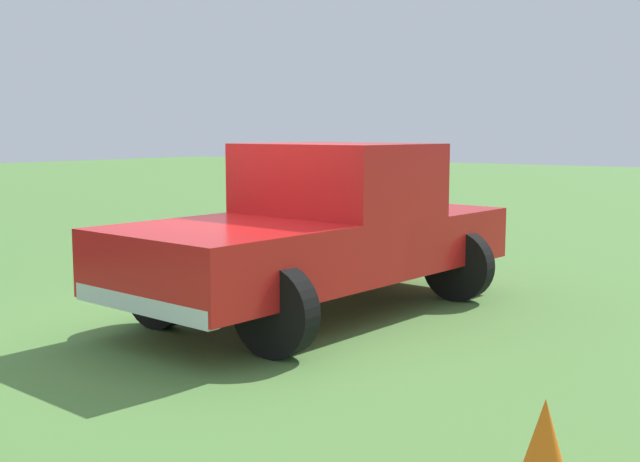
# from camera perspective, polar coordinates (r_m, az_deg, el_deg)

# --- Properties ---
(ground_plane) EXTENTS (80.00, 80.00, 0.00)m
(ground_plane) POSITION_cam_1_polar(r_m,az_deg,el_deg) (8.19, -5.52, -6.68)
(ground_plane) COLOR #54843D
(pickup_truck) EXTENTS (2.68, 4.96, 1.84)m
(pickup_truck) POSITION_cam_1_polar(r_m,az_deg,el_deg) (8.53, 0.54, 0.47)
(pickup_truck) COLOR black
(pickup_truck) RESTS_ON ground_plane
(traffic_cone) EXTENTS (0.32, 0.32, 0.55)m
(traffic_cone) POSITION_cam_1_polar(r_m,az_deg,el_deg) (4.53, 15.97, -14.91)
(traffic_cone) COLOR orange
(traffic_cone) RESTS_ON ground_plane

